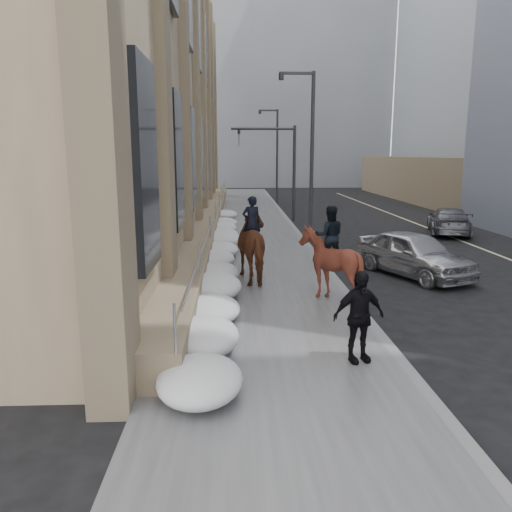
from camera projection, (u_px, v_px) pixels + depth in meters
The scene contains 16 objects.
ground at pixel (272, 355), 10.73m from camera, with size 140.00×140.00×0.00m, color black.
sidewalk at pixel (254, 258), 20.51m from camera, with size 5.00×80.00×0.12m, color #4A4A4C.
curb at pixel (317, 257), 20.61m from camera, with size 0.24×80.00×0.12m, color slate.
lane_line at pixel (504, 257), 20.94m from camera, with size 0.15×70.00×0.01m, color #BFB78C.
limestone_building at pixel (155, 70), 28.27m from camera, with size 6.10×44.00×18.00m.
bg_building_mid at pixel (270, 80), 66.81m from camera, with size 30.00×12.00×28.00m, color slate.
bg_building_far at pixel (202, 117), 78.95m from camera, with size 24.00×12.00×20.00m, color gray.
streetlight_mid at pixel (309, 147), 23.63m from camera, with size 1.71×0.24×8.00m.
streetlight_far at pixel (275, 150), 43.20m from camera, with size 1.71×0.24×8.00m.
traffic_signal at pixel (280, 158), 31.54m from camera, with size 4.10×0.22×6.00m.
snow_bank at pixel (218, 258), 18.52m from camera, with size 1.70×18.10×0.76m.
mounted_horse_left at pixel (257, 245), 16.49m from camera, with size 1.83×2.89×2.79m.
mounted_horse_right at pixel (330, 260), 14.31m from camera, with size 1.80×1.99×2.70m.
pedestrian at pixel (359, 317), 9.99m from camera, with size 1.10×0.46×1.88m, color black.
car_silver at pixel (414, 254), 17.60m from camera, with size 1.89×4.70×1.60m, color #B4B5BC.
car_grey at pixel (449, 221), 26.92m from camera, with size 2.00×4.92×1.43m, color #5B5D63.
Camera 1 is at (-0.76, -10.06, 4.26)m, focal length 35.00 mm.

